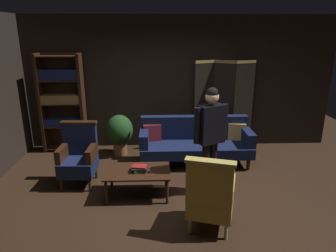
{
  "coord_description": "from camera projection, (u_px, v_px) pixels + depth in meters",
  "views": [
    {
      "loc": [
        -0.17,
        -4.09,
        2.49
      ],
      "look_at": [
        0.0,
        0.8,
        0.95
      ],
      "focal_mm": 32.72,
      "sensor_mm": 36.0,
      "label": 1
    }
  ],
  "objects": [
    {
      "name": "coffee_table",
      "position": [
        138.0,
        173.0,
        4.73
      ],
      "size": [
        1.0,
        0.64,
        0.42
      ],
      "color": "black",
      "rests_on": "ground_plane"
    },
    {
      "name": "book_green_cloth",
      "position": [
        139.0,
        170.0,
        4.69
      ],
      "size": [
        0.21,
        0.21,
        0.04
      ],
      "primitive_type": "cube",
      "rotation": [
        0.0,
        0.0,
        0.15
      ],
      "color": "#1E4C28",
      "rests_on": "coffee_table"
    },
    {
      "name": "book_red_leather",
      "position": [
        139.0,
        166.0,
        4.67
      ],
      "size": [
        0.24,
        0.18,
        0.03
      ],
      "primitive_type": "cube",
      "rotation": [
        0.0,
        0.0,
        -0.16
      ],
      "color": "maroon",
      "rests_on": "book_black_cloth"
    },
    {
      "name": "book_black_cloth",
      "position": [
        139.0,
        168.0,
        4.68
      ],
      "size": [
        0.24,
        0.2,
        0.03
      ],
      "primitive_type": "cube",
      "rotation": [
        0.0,
        0.0,
        0.0
      ],
      "color": "black",
      "rests_on": "book_green_cloth"
    },
    {
      "name": "armchair_wing_left",
      "position": [
        79.0,
        156.0,
        5.08
      ],
      "size": [
        0.61,
        0.6,
        1.04
      ],
      "color": "black",
      "rests_on": "ground_plane"
    },
    {
      "name": "velvet_couch",
      "position": [
        195.0,
        140.0,
        5.92
      ],
      "size": [
        2.12,
        0.78,
        0.88
      ],
      "color": "black",
      "rests_on": "ground_plane"
    },
    {
      "name": "ground_plane",
      "position": [
        170.0,
        201.0,
        4.65
      ],
      "size": [
        10.0,
        10.0,
        0.0
      ],
      "primitive_type": "plane",
      "color": "black"
    },
    {
      "name": "back_wall",
      "position": [
        165.0,
        83.0,
        6.57
      ],
      "size": [
        7.2,
        0.1,
        2.8
      ],
      "primitive_type": "cube",
      "color": "black",
      "rests_on": "ground_plane"
    },
    {
      "name": "bookshelf",
      "position": [
        62.0,
        101.0,
        6.35
      ],
      "size": [
        0.9,
        0.32,
        2.05
      ],
      "color": "black",
      "rests_on": "ground_plane"
    },
    {
      "name": "folding_screen",
      "position": [
        223.0,
        104.0,
        6.51
      ],
      "size": [
        1.28,
        0.25,
        1.9
      ],
      "color": "black",
      "rests_on": "ground_plane"
    },
    {
      "name": "armchair_gilt_accent",
      "position": [
        210.0,
        195.0,
        3.87
      ],
      "size": [
        0.72,
        0.72,
        1.04
      ],
      "color": "tan",
      "rests_on": "ground_plane"
    },
    {
      "name": "standing_figure",
      "position": [
        211.0,
        132.0,
        4.6
      ],
      "size": [
        0.54,
        0.36,
        1.7
      ],
      "color": "black",
      "rests_on": "ground_plane"
    },
    {
      "name": "potted_plant",
      "position": [
        120.0,
        132.0,
        6.29
      ],
      "size": [
        0.55,
        0.55,
        0.84
      ],
      "color": "brown",
      "rests_on": "ground_plane"
    }
  ]
}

